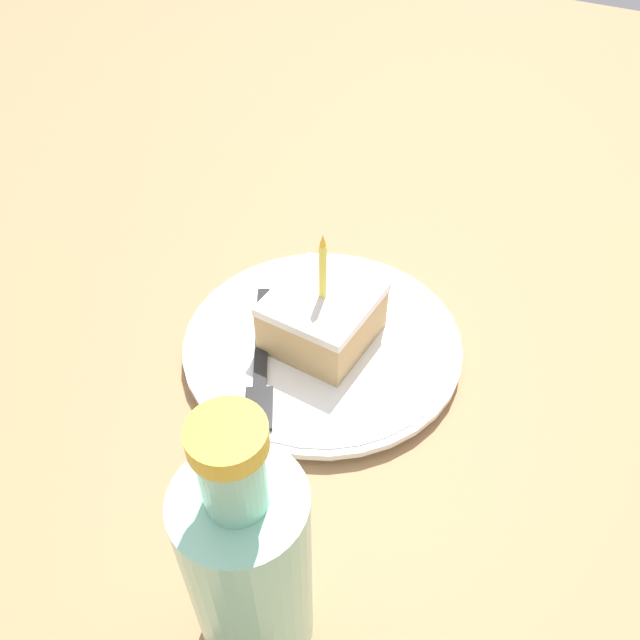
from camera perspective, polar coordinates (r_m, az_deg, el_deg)
ground_plane at (r=0.63m, az=-1.49°, el=-3.21°), size 2.40×2.40×0.04m
plate at (r=0.60m, az=-0.00°, el=-2.35°), size 0.27×0.27×0.02m
cake_slice at (r=0.58m, az=0.34°, el=0.42°), size 0.09×0.10×0.12m
fork at (r=0.57m, az=-5.44°, el=-3.96°), size 0.11×0.16×0.00m
bottle at (r=0.39m, az=-6.50°, el=-21.41°), size 0.07×0.07×0.22m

